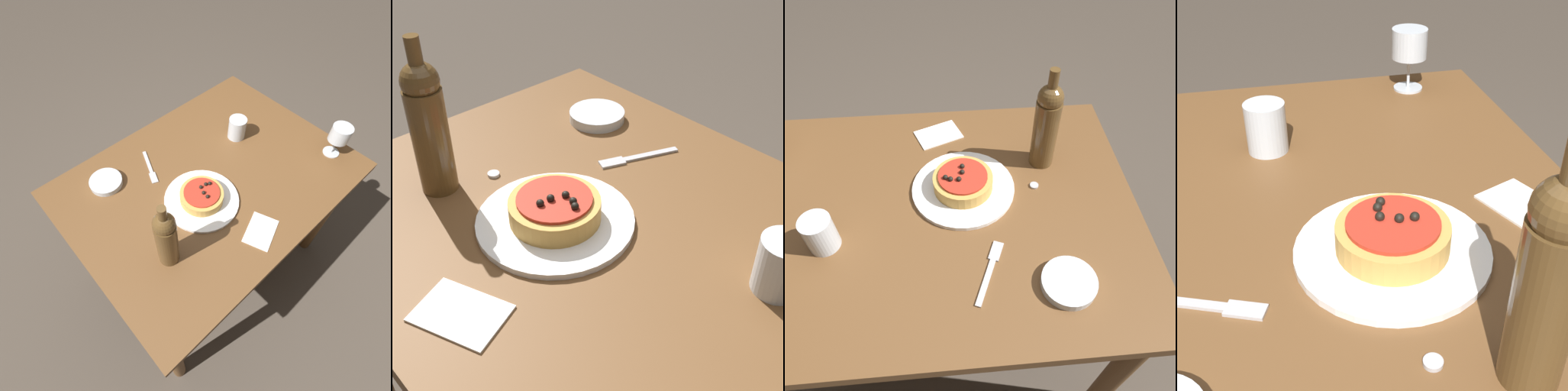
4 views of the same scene
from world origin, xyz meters
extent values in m
cube|color=brown|center=(0.00, 0.00, 0.74)|extent=(1.14, 0.83, 0.03)
cylinder|color=brown|center=(-0.51, 0.36, 0.36)|extent=(0.06, 0.06, 0.73)
cylinder|color=white|center=(0.10, 0.06, 0.77)|extent=(0.28, 0.28, 0.01)
cylinder|color=gold|center=(0.10, 0.06, 0.79)|extent=(0.16, 0.16, 0.04)
cylinder|color=#B72D1E|center=(0.10, 0.06, 0.82)|extent=(0.13, 0.13, 0.01)
sphere|color=black|center=(0.10, 0.09, 0.82)|extent=(0.01, 0.01, 0.01)
sphere|color=black|center=(0.06, 0.05, 0.82)|extent=(0.01, 0.01, 0.01)
sphere|color=black|center=(0.09, 0.04, 0.82)|extent=(0.01, 0.01, 0.01)
sphere|color=black|center=(0.10, 0.07, 0.82)|extent=(0.01, 0.01, 0.01)
sphere|color=black|center=(0.07, 0.05, 0.82)|extent=(0.01, 0.01, 0.01)
cylinder|color=silver|center=(-0.48, 0.25, 0.76)|extent=(0.07, 0.07, 0.00)
cylinder|color=silver|center=(-0.48, 0.25, 0.80)|extent=(0.01, 0.01, 0.07)
cylinder|color=silver|center=(-0.48, 0.25, 0.87)|extent=(0.08, 0.08, 0.07)
cylinder|color=brown|center=(0.34, 0.15, 0.87)|extent=(0.07, 0.07, 0.21)
sphere|color=brown|center=(0.34, 0.15, 0.99)|extent=(0.07, 0.07, 0.07)
cylinder|color=silver|center=(-0.25, -0.09, 0.81)|extent=(0.08, 0.08, 0.10)
cube|color=#B7B7BC|center=(0.14, -0.23, 0.76)|extent=(0.06, 0.12, 0.00)
cube|color=#B7B7BC|center=(0.17, -0.15, 0.76)|extent=(0.04, 0.06, 0.00)
cube|color=white|center=(0.04, 0.30, 0.76)|extent=(0.16, 0.14, 0.00)
cylinder|color=#B7B7BC|center=(0.30, 0.06, 0.76)|extent=(0.02, 0.02, 0.01)
camera|label=1|loc=(0.56, 0.52, 1.73)|focal=28.00mm
camera|label=2|loc=(-0.49, 0.52, 1.39)|focal=50.00mm
camera|label=3|loc=(0.09, -0.65, 1.56)|focal=35.00mm
camera|label=4|loc=(0.68, -0.10, 1.27)|focal=50.00mm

